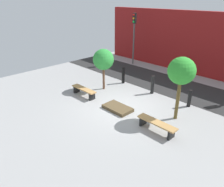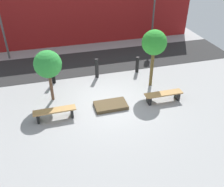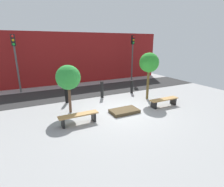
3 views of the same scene
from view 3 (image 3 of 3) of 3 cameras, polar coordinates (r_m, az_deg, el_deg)
The scene contains 13 objects.
ground_plane at distance 9.40m, azimuth 3.22°, elevation -5.66°, with size 18.00×18.00×0.00m, color #989898.
road_strip at distance 13.31m, azimuth -6.53°, elevation 0.96°, with size 18.00×3.31×0.01m, color #282828.
building_facade at distance 16.03m, azimuth -11.00°, elevation 11.28°, with size 16.20×0.50×4.34m, color maroon.
bench_left at distance 7.98m, azimuth -10.84°, elevation -7.50°, with size 1.78×0.40×0.47m.
bench_right at distance 10.37m, azimuth 16.60°, elevation -2.29°, with size 1.80×0.43×0.45m.
planter_bed at distance 9.16m, azimuth 4.06°, elevation -5.73°, with size 1.46×0.86×0.17m, color brown.
tree_behind_left_bench at distance 8.96m, azimuth -14.11°, elevation 5.02°, with size 1.23×1.23×2.47m.
tree_behind_right_bench at distance 11.07m, azimuth 12.01°, elevation 9.67°, with size 1.20×1.20×2.93m.
bollard_far_left at distance 10.78m, azimuth -14.67°, elevation -0.19°, with size 0.19×0.19×1.09m, color black.
bollard_left at distance 11.46m, azimuth -3.28°, elevation 1.28°, with size 0.20×0.20×1.08m, color black.
bollard_center at distance 12.55m, azimuth 6.49°, elevation 2.15°, with size 0.19×0.19×0.92m, color black.
traffic_light_west at distance 14.03m, azimuth -29.08°, elevation 11.33°, with size 0.28×0.27×4.05m.
traffic_light_mid_west at distance 16.77m, azimuth 6.75°, elevation 13.88°, with size 0.28×0.27×4.11m.
Camera 3 is at (-4.38, -7.53, 3.53)m, focal length 28.00 mm.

